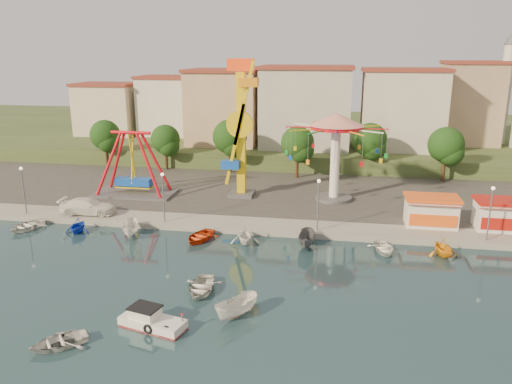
% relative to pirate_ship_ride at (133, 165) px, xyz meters
% --- Properties ---
extents(ground, '(200.00, 200.00, 0.00)m').
position_rel_pirate_ship_ride_xyz_m(ground, '(15.24, -22.22, -4.39)').
color(ground, '#142D39').
rests_on(ground, ground).
extents(quay_deck, '(200.00, 100.00, 0.60)m').
position_rel_pirate_ship_ride_xyz_m(quay_deck, '(15.24, 39.78, -4.09)').
color(quay_deck, '#9E998E').
rests_on(quay_deck, ground).
extents(asphalt_pad, '(90.00, 28.00, 0.01)m').
position_rel_pirate_ship_ride_xyz_m(asphalt_pad, '(15.24, 7.78, -3.79)').
color(asphalt_pad, '#4C4944').
rests_on(asphalt_pad, quay_deck).
extents(hill_terrace, '(200.00, 60.00, 3.00)m').
position_rel_pirate_ship_ride_xyz_m(hill_terrace, '(15.24, 44.78, -2.89)').
color(hill_terrace, '#384C26').
rests_on(hill_terrace, ground).
extents(pirate_ship_ride, '(10.00, 5.00, 8.00)m').
position_rel_pirate_ship_ride_xyz_m(pirate_ship_ride, '(0.00, 0.00, 0.00)').
color(pirate_ship_ride, '#59595E').
rests_on(pirate_ship_ride, quay_deck).
extents(kamikaze_tower, '(3.82, 3.10, 16.50)m').
position_rel_pirate_ship_ride_xyz_m(kamikaze_tower, '(13.46, 1.47, 4.20)').
color(kamikaze_tower, '#59595E').
rests_on(kamikaze_tower, quay_deck).
extents(wave_swinger, '(11.60, 11.60, 10.40)m').
position_rel_pirate_ship_ride_xyz_m(wave_swinger, '(24.61, 1.90, 3.80)').
color(wave_swinger, '#59595E').
rests_on(wave_swinger, quay_deck).
extents(booth_left, '(5.40, 3.78, 3.08)m').
position_rel_pirate_ship_ride_xyz_m(booth_left, '(34.61, -5.74, -2.23)').
color(booth_left, white).
rests_on(booth_left, quay_deck).
extents(booth_mid, '(5.40, 3.78, 3.08)m').
position_rel_pirate_ship_ride_xyz_m(booth_mid, '(41.43, -5.74, -2.23)').
color(booth_mid, white).
rests_on(booth_mid, quay_deck).
extents(lamp_post_0, '(0.14, 0.14, 5.00)m').
position_rel_pirate_ship_ride_xyz_m(lamp_post_0, '(-8.76, -9.22, -1.29)').
color(lamp_post_0, '#59595E').
rests_on(lamp_post_0, quay_deck).
extents(lamp_post_1, '(0.14, 0.14, 5.00)m').
position_rel_pirate_ship_ride_xyz_m(lamp_post_1, '(7.24, -9.22, -1.29)').
color(lamp_post_1, '#59595E').
rests_on(lamp_post_1, quay_deck).
extents(lamp_post_2, '(0.14, 0.14, 5.00)m').
position_rel_pirate_ship_ride_xyz_m(lamp_post_2, '(23.24, -9.22, -1.29)').
color(lamp_post_2, '#59595E').
rests_on(lamp_post_2, quay_deck).
extents(lamp_post_3, '(0.14, 0.14, 5.00)m').
position_rel_pirate_ship_ride_xyz_m(lamp_post_3, '(39.24, -9.22, -1.29)').
color(lamp_post_3, '#59595E').
rests_on(lamp_post_3, quay_deck).
extents(tree_0, '(4.60, 4.60, 7.19)m').
position_rel_pirate_ship_ride_xyz_m(tree_0, '(-10.76, 14.75, 1.08)').
color(tree_0, '#382314').
rests_on(tree_0, quay_deck).
extents(tree_1, '(4.35, 4.35, 6.80)m').
position_rel_pirate_ship_ride_xyz_m(tree_1, '(-0.76, 14.02, 0.81)').
color(tree_1, '#382314').
rests_on(tree_1, quay_deck).
extents(tree_2, '(5.02, 5.02, 7.85)m').
position_rel_pirate_ship_ride_xyz_m(tree_2, '(9.24, 13.58, 1.52)').
color(tree_2, '#382314').
rests_on(tree_2, quay_deck).
extents(tree_3, '(4.68, 4.68, 7.32)m').
position_rel_pirate_ship_ride_xyz_m(tree_3, '(19.24, 12.14, 1.16)').
color(tree_3, '#382314').
rests_on(tree_3, quay_deck).
extents(tree_4, '(4.86, 4.86, 7.60)m').
position_rel_pirate_ship_ride_xyz_m(tree_4, '(29.24, 15.13, 1.35)').
color(tree_4, '#382314').
rests_on(tree_4, quay_deck).
extents(tree_5, '(4.83, 4.83, 7.54)m').
position_rel_pirate_ship_ride_xyz_m(tree_5, '(39.24, 13.31, 1.31)').
color(tree_5, '#382314').
rests_on(tree_5, quay_deck).
extents(building_0, '(9.26, 9.53, 11.87)m').
position_rel_pirate_ship_ride_xyz_m(building_0, '(-18.13, 23.84, 4.54)').
color(building_0, beige).
rests_on(building_0, hill_terrace).
extents(building_1, '(12.33, 9.01, 8.63)m').
position_rel_pirate_ship_ride_xyz_m(building_1, '(-6.08, 29.16, 2.92)').
color(building_1, silver).
rests_on(building_1, hill_terrace).
extents(building_2, '(11.95, 9.28, 11.23)m').
position_rel_pirate_ship_ride_xyz_m(building_2, '(7.06, 29.74, 4.22)').
color(building_2, tan).
rests_on(building_2, hill_terrace).
extents(building_3, '(12.59, 10.50, 9.20)m').
position_rel_pirate_ship_ride_xyz_m(building_3, '(20.85, 26.58, 3.20)').
color(building_3, beige).
rests_on(building_3, hill_terrace).
extents(building_4, '(10.75, 9.23, 9.24)m').
position_rel_pirate_ship_ride_xyz_m(building_4, '(34.31, 29.98, 3.22)').
color(building_4, beige).
rests_on(building_4, hill_terrace).
extents(building_5, '(12.77, 10.96, 11.21)m').
position_rel_pirate_ship_ride_xyz_m(building_5, '(47.61, 28.11, 4.21)').
color(building_5, tan).
rests_on(building_5, hill_terrace).
extents(minaret, '(2.80, 2.80, 18.00)m').
position_rel_pirate_ship_ride_xyz_m(minaret, '(51.24, 31.78, 8.15)').
color(minaret, silver).
rests_on(minaret, hill_terrace).
extents(cabin_motorboat, '(4.80, 2.79, 1.59)m').
position_rel_pirate_ship_ride_xyz_m(cabin_motorboat, '(13.19, -28.48, -3.97)').
color(cabin_motorboat, white).
rests_on(cabin_motorboat, ground).
extents(rowboat_a, '(3.16, 4.25, 0.84)m').
position_rel_pirate_ship_ride_xyz_m(rowboat_a, '(15.07, -22.91, -3.97)').
color(rowboat_a, silver).
rests_on(rowboat_a, ground).
extents(rowboat_b, '(4.36, 4.27, 0.74)m').
position_rel_pirate_ship_ride_xyz_m(rowboat_b, '(8.32, -31.65, -4.02)').
color(rowboat_b, silver).
rests_on(rowboat_b, ground).
extents(skiff, '(3.37, 3.97, 1.48)m').
position_rel_pirate_ship_ride_xyz_m(skiff, '(18.58, -26.23, -3.65)').
color(skiff, white).
rests_on(skiff, ground).
extents(van, '(6.24, 3.00, 1.75)m').
position_rel_pirate_ship_ride_xyz_m(van, '(-1.89, -8.22, -2.92)').
color(van, white).
rests_on(van, quay_deck).
extents(moored_boat_0, '(3.95, 4.71, 0.84)m').
position_rel_pirate_ship_ride_xyz_m(moored_boat_0, '(-6.65, -12.42, -3.98)').
color(moored_boat_0, silver).
rests_on(moored_boat_0, ground).
extents(moored_boat_1, '(2.72, 3.09, 1.54)m').
position_rel_pirate_ship_ride_xyz_m(moored_boat_1, '(-0.92, -12.42, -3.63)').
color(moored_boat_1, '#1638C6').
rests_on(moored_boat_1, ground).
extents(moored_boat_2, '(2.51, 4.19, 1.52)m').
position_rel_pirate_ship_ride_xyz_m(moored_boat_2, '(4.86, -12.42, -3.63)').
color(moored_boat_2, white).
rests_on(moored_boat_2, ground).
extents(moored_boat_3, '(3.85, 4.64, 0.83)m').
position_rel_pirate_ship_ride_xyz_m(moored_boat_3, '(11.97, -12.42, -3.98)').
color(moored_boat_3, red).
rests_on(moored_boat_3, ground).
extents(moored_boat_4, '(3.44, 3.77, 1.70)m').
position_rel_pirate_ship_ride_xyz_m(moored_boat_4, '(16.48, -12.42, -3.54)').
color(moored_boat_4, white).
rests_on(moored_boat_4, ground).
extents(moored_boat_5, '(1.61, 3.99, 1.52)m').
position_rel_pirate_ship_ride_xyz_m(moored_boat_5, '(22.42, -12.42, -3.63)').
color(moored_boat_5, '#57575C').
rests_on(moored_boat_5, ground).
extents(moored_boat_6, '(3.12, 3.93, 0.73)m').
position_rel_pirate_ship_ride_xyz_m(moored_boat_6, '(29.53, -12.42, -4.03)').
color(moored_boat_6, white).
rests_on(moored_boat_6, ground).
extents(moored_boat_7, '(3.42, 3.71, 1.63)m').
position_rel_pirate_ship_ride_xyz_m(moored_boat_7, '(34.73, -12.42, -3.58)').
color(moored_boat_7, '#FCA516').
rests_on(moored_boat_7, ground).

